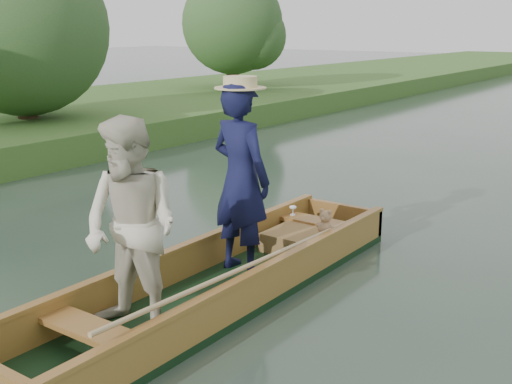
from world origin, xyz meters
The scene contains 3 objects.
ground centered at (0.00, 0.00, 0.00)m, with size 120.00×120.00×0.00m, color #283D30.
trees_far centered at (-3.70, 8.91, 2.46)m, with size 22.75×12.04×4.45m.
punt centered at (-0.04, -0.20, 0.74)m, with size 1.12×5.00×2.10m.
Camera 1 is at (3.73, -4.56, 2.60)m, focal length 45.00 mm.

